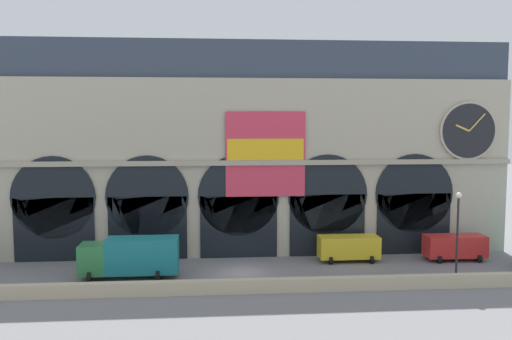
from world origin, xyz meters
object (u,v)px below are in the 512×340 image
(box_truck_midwest, at_px, (131,256))
(van_east, at_px, (455,246))
(van_mideast, at_px, (349,247))
(street_lamp_quayside, at_px, (458,226))

(box_truck_midwest, distance_m, van_east, 27.56)
(box_truck_midwest, xyz_separation_m, van_mideast, (18.06, 3.49, -0.45))
(street_lamp_quayside, bearing_deg, box_truck_midwest, 171.42)
(van_mideast, bearing_deg, van_east, -2.70)
(box_truck_midwest, relative_size, van_mideast, 1.44)
(van_mideast, xyz_separation_m, van_east, (9.32, -0.44, 0.00))
(box_truck_midwest, height_order, street_lamp_quayside, street_lamp_quayside)
(box_truck_midwest, distance_m, van_mideast, 18.40)
(van_mideast, relative_size, street_lamp_quayside, 0.75)
(box_truck_midwest, distance_m, street_lamp_quayside, 24.81)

